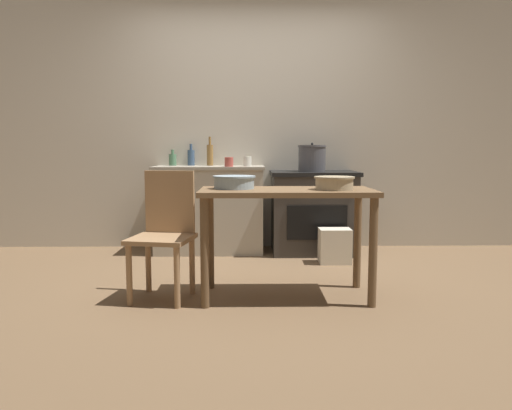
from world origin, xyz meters
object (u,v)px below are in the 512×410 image
at_px(stove, 313,212).
at_px(cup_center, 229,162).
at_px(mixing_bowl_small, 334,182).
at_px(flour_sack, 335,246).
at_px(work_table, 287,207).
at_px(chair, 165,231).
at_px(stock_pot, 312,158).
at_px(bottle_left, 210,154).
at_px(bottle_mid_left, 191,157).
at_px(bottle_far_left, 173,159).
at_px(mixing_bowl_large, 234,181).
at_px(cup_center_left, 247,161).

distance_m(stove, cup_center, 0.98).
bearing_deg(mixing_bowl_small, flour_sack, 79.45).
distance_m(work_table, mixing_bowl_small, 0.37).
distance_m(chair, mixing_bowl_small, 1.22).
relative_size(stock_pot, bottle_left, 0.96).
bearing_deg(chair, bottle_mid_left, 101.11).
height_order(bottle_far_left, bottle_mid_left, bottle_mid_left).
bearing_deg(work_table, mixing_bowl_large, 172.71).
xyz_separation_m(work_table, cup_center_left, (-0.27, 1.53, 0.27)).
distance_m(chair, mixing_bowl_large, 0.59).
xyz_separation_m(stove, cup_center_left, (-0.66, 0.00, 0.50)).
bearing_deg(bottle_left, cup_center_left, -25.06).
distance_m(work_table, bottle_left, 1.86).
bearing_deg(stock_pot, mixing_bowl_small, -91.56).
bearing_deg(stock_pot, bottle_left, 168.22).
distance_m(mixing_bowl_small, bottle_left, 2.02).
bearing_deg(stove, stock_pot, -123.86).
distance_m(bottle_far_left, bottle_left, 0.39).
distance_m(bottle_mid_left, cup_center_left, 0.63).
xyz_separation_m(mixing_bowl_large, cup_center_left, (0.09, 1.48, 0.10)).
xyz_separation_m(chair, mixing_bowl_large, (0.48, 0.02, 0.34)).
height_order(mixing_bowl_large, bottle_left, bottle_left).
xyz_separation_m(mixing_bowl_small, bottle_left, (-0.98, 1.76, 0.17)).
relative_size(mixing_bowl_large, cup_center_left, 3.08).
bearing_deg(stove, bottle_mid_left, 168.88).
bearing_deg(bottle_mid_left, work_table, -64.19).
bearing_deg(cup_center, bottle_far_left, 150.85).
bearing_deg(work_table, stove, 75.95).
relative_size(work_table, mixing_bowl_small, 4.36).
distance_m(chair, bottle_left, 1.77).
height_order(stock_pot, bottle_mid_left, stock_pot).
height_order(work_table, bottle_left, bottle_left).
xyz_separation_m(stock_pot, mixing_bowl_small, (-0.04, -1.55, -0.13)).
bearing_deg(chair, stock_pot, 61.45).
relative_size(work_table, bottle_far_left, 7.31).
relative_size(bottle_far_left, cup_center, 1.78).
xyz_separation_m(stove, mixing_bowl_large, (-0.75, -1.48, 0.40)).
bearing_deg(mixing_bowl_small, work_table, 171.17).
bearing_deg(work_table, stock_pot, 76.45).
bearing_deg(cup_center, bottle_mid_left, 137.80).
distance_m(stock_pot, cup_center, 0.82).
bearing_deg(stove, bottle_far_left, 171.81).
bearing_deg(mixing_bowl_small, chair, 176.51).
xyz_separation_m(mixing_bowl_large, bottle_far_left, (-0.68, 1.69, 0.12)).
relative_size(work_table, flour_sack, 3.77).
height_order(stove, mixing_bowl_small, mixing_bowl_small).
height_order(mixing_bowl_large, cup_center_left, cup_center_left).
relative_size(bottle_mid_left, cup_center_left, 2.29).
bearing_deg(bottle_far_left, bottle_left, -3.82).
bearing_deg(cup_center_left, mixing_bowl_large, -93.45).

